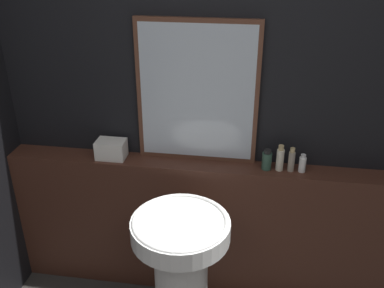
{
  "coord_description": "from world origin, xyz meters",
  "views": [
    {
      "loc": [
        0.23,
        -0.56,
        2.14
      ],
      "look_at": [
        -0.09,
        1.52,
        1.09
      ],
      "focal_mm": 40.0,
      "sensor_mm": 36.0,
      "label": 1
    }
  ],
  "objects_px": {
    "conditioner_bottle": "(280,159)",
    "body_wash_bottle": "(302,164)",
    "towel_stack": "(111,149)",
    "pedestal_sink": "(181,271)",
    "shampoo_bottle": "(267,160)",
    "lotion_bottle": "(291,160)",
    "mirror": "(197,93)"
  },
  "relations": [
    {
      "from": "mirror",
      "to": "conditioner_bottle",
      "type": "xyz_separation_m",
      "value": [
        0.48,
        -0.07,
        -0.34
      ]
    },
    {
      "from": "conditioner_bottle",
      "to": "lotion_bottle",
      "type": "bearing_deg",
      "value": -0.0
    },
    {
      "from": "towel_stack",
      "to": "lotion_bottle",
      "type": "xyz_separation_m",
      "value": [
        1.05,
        0.0,
        0.01
      ]
    },
    {
      "from": "conditioner_bottle",
      "to": "lotion_bottle",
      "type": "xyz_separation_m",
      "value": [
        0.06,
        -0.0,
        -0.01
      ]
    },
    {
      "from": "pedestal_sink",
      "to": "shampoo_bottle",
      "type": "distance_m",
      "value": 0.78
    },
    {
      "from": "conditioner_bottle",
      "to": "body_wash_bottle",
      "type": "xyz_separation_m",
      "value": [
        0.13,
        -0.0,
        -0.02
      ]
    },
    {
      "from": "shampoo_bottle",
      "to": "conditioner_bottle",
      "type": "distance_m",
      "value": 0.07
    },
    {
      "from": "pedestal_sink",
      "to": "conditioner_bottle",
      "type": "bearing_deg",
      "value": 43.76
    },
    {
      "from": "mirror",
      "to": "towel_stack",
      "type": "height_order",
      "value": "mirror"
    },
    {
      "from": "towel_stack",
      "to": "shampoo_bottle",
      "type": "height_order",
      "value": "shampoo_bottle"
    },
    {
      "from": "conditioner_bottle",
      "to": "body_wash_bottle",
      "type": "height_order",
      "value": "conditioner_bottle"
    },
    {
      "from": "shampoo_bottle",
      "to": "body_wash_bottle",
      "type": "relative_size",
      "value": 1.14
    },
    {
      "from": "shampoo_bottle",
      "to": "lotion_bottle",
      "type": "height_order",
      "value": "lotion_bottle"
    },
    {
      "from": "towel_stack",
      "to": "conditioner_bottle",
      "type": "distance_m",
      "value": 0.99
    },
    {
      "from": "towel_stack",
      "to": "lotion_bottle",
      "type": "distance_m",
      "value": 1.05
    },
    {
      "from": "shampoo_bottle",
      "to": "mirror",
      "type": "bearing_deg",
      "value": 170.87
    },
    {
      "from": "pedestal_sink",
      "to": "body_wash_bottle",
      "type": "distance_m",
      "value": 0.89
    },
    {
      "from": "shampoo_bottle",
      "to": "lotion_bottle",
      "type": "relative_size",
      "value": 0.86
    },
    {
      "from": "towel_stack",
      "to": "shampoo_bottle",
      "type": "distance_m",
      "value": 0.92
    },
    {
      "from": "conditioner_bottle",
      "to": "lotion_bottle",
      "type": "distance_m",
      "value": 0.06
    },
    {
      "from": "towel_stack",
      "to": "conditioner_bottle",
      "type": "height_order",
      "value": "conditioner_bottle"
    },
    {
      "from": "pedestal_sink",
      "to": "towel_stack",
      "type": "height_order",
      "value": "towel_stack"
    },
    {
      "from": "lotion_bottle",
      "to": "pedestal_sink",
      "type": "bearing_deg",
      "value": -139.71
    },
    {
      "from": "conditioner_bottle",
      "to": "mirror",
      "type": "bearing_deg",
      "value": 172.22
    },
    {
      "from": "mirror",
      "to": "towel_stack",
      "type": "xyz_separation_m",
      "value": [
        -0.51,
        -0.07,
        -0.36
      ]
    },
    {
      "from": "towel_stack",
      "to": "shampoo_bottle",
      "type": "bearing_deg",
      "value": 0.0
    },
    {
      "from": "mirror",
      "to": "towel_stack",
      "type": "relative_size",
      "value": 4.77
    },
    {
      "from": "pedestal_sink",
      "to": "towel_stack",
      "type": "bearing_deg",
      "value": 136.9
    },
    {
      "from": "shampoo_bottle",
      "to": "conditioner_bottle",
      "type": "height_order",
      "value": "conditioner_bottle"
    },
    {
      "from": "pedestal_sink",
      "to": "towel_stack",
      "type": "relative_size",
      "value": 4.99
    },
    {
      "from": "towel_stack",
      "to": "shampoo_bottle",
      "type": "relative_size",
      "value": 1.4
    },
    {
      "from": "pedestal_sink",
      "to": "mirror",
      "type": "xyz_separation_m",
      "value": [
        0.01,
        0.54,
        0.81
      ]
    }
  ]
}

